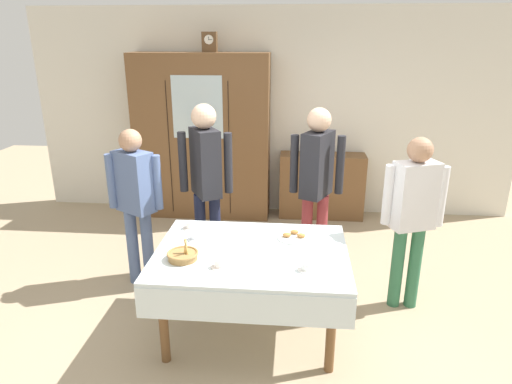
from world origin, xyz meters
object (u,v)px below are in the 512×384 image
at_px(mantel_clock, 210,42).
at_px(tea_cup_mid_left, 307,267).
at_px(dining_table, 251,264).
at_px(person_near_right_end, 317,176).
at_px(tea_cup_far_right, 220,264).
at_px(pastry_plate, 294,236).
at_px(spoon_mid_right, 260,257).
at_px(spoon_back_edge, 302,252).
at_px(tea_cup_front_edge, 190,226).
at_px(spoon_far_right, 247,249).
at_px(person_behind_table_right, 206,174).
at_px(bookshelf_low, 321,186).
at_px(person_beside_shelf, 135,194).
at_px(person_by_cabinet, 413,209).
at_px(book_stack, 323,150).
at_px(bread_basket, 183,255).
at_px(tea_cup_far_left, 195,237).
at_px(wall_cabinet, 202,137).

bearing_deg(mantel_clock, tea_cup_mid_left, -67.18).
relative_size(dining_table, person_near_right_end, 0.88).
distance_m(tea_cup_far_right, tea_cup_mid_left, 0.63).
xyz_separation_m(pastry_plate, spoon_mid_right, (-0.25, -0.37, -0.01)).
bearing_deg(tea_cup_far_right, spoon_back_edge, 25.93).
xyz_separation_m(tea_cup_front_edge, spoon_far_right, (0.54, -0.36, -0.02)).
bearing_deg(person_behind_table_right, dining_table, -60.92).
distance_m(mantel_clock, spoon_far_right, 3.03).
relative_size(mantel_clock, tea_cup_mid_left, 1.85).
height_order(bookshelf_low, tea_cup_far_right, bookshelf_low).
relative_size(spoon_far_right, person_beside_shelf, 0.08).
distance_m(tea_cup_front_edge, person_by_cabinet, 1.92).
bearing_deg(dining_table, mantel_clock, 106.42).
height_order(bookshelf_low, person_near_right_end, person_near_right_end).
distance_m(book_stack, spoon_back_edge, 2.62).
xyz_separation_m(tea_cup_front_edge, tea_cup_mid_left, (1.00, -0.66, 0.00)).
bearing_deg(tea_cup_front_edge, bread_basket, -82.37).
relative_size(tea_cup_far_left, person_beside_shelf, 0.08).
bearing_deg(tea_cup_mid_left, pastry_plate, 100.10).
height_order(tea_cup_front_edge, bread_basket, bread_basket).
bearing_deg(tea_cup_far_right, person_beside_shelf, 134.65).
height_order(dining_table, book_stack, book_stack).
bearing_deg(tea_cup_far_right, person_behind_table_right, 105.24).
distance_m(bread_basket, person_near_right_end, 1.63).
height_order(bookshelf_low, tea_cup_mid_left, bookshelf_low).
relative_size(bread_basket, person_beside_shelf, 0.15).
xyz_separation_m(mantel_clock, spoon_back_edge, (1.16, -2.54, -1.52)).
height_order(book_stack, pastry_plate, book_stack).
distance_m(tea_cup_far_left, tea_cup_mid_left, 1.01).
height_order(mantel_clock, bookshelf_low, mantel_clock).
distance_m(mantel_clock, spoon_back_edge, 3.18).
bearing_deg(pastry_plate, mantel_clock, 115.55).
bearing_deg(mantel_clock, person_behind_table_right, -81.94).
distance_m(mantel_clock, person_behind_table_right, 2.03).
xyz_separation_m(wall_cabinet, bookshelf_low, (1.59, 0.05, -0.64)).
relative_size(book_stack, person_beside_shelf, 0.14).
height_order(pastry_plate, person_by_cabinet, person_by_cabinet).
xyz_separation_m(dining_table, pastry_plate, (0.33, 0.30, 0.11)).
relative_size(tea_cup_far_right, person_near_right_end, 0.08).
bearing_deg(spoon_mid_right, pastry_plate, 56.13).
height_order(dining_table, wall_cabinet, wall_cabinet).
bearing_deg(wall_cabinet, bookshelf_low, 1.83).
relative_size(person_beside_shelf, person_by_cabinet, 0.99).
xyz_separation_m(book_stack, person_near_right_end, (-0.15, -1.56, 0.12)).
height_order(wall_cabinet, person_by_cabinet, wall_cabinet).
bearing_deg(mantel_clock, dining_table, -73.58).
height_order(tea_cup_front_edge, tea_cup_far_right, same).
height_order(spoon_mid_right, spoon_back_edge, same).
distance_m(tea_cup_front_edge, pastry_plate, 0.91).
bearing_deg(tea_cup_mid_left, spoon_mid_right, 154.35).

